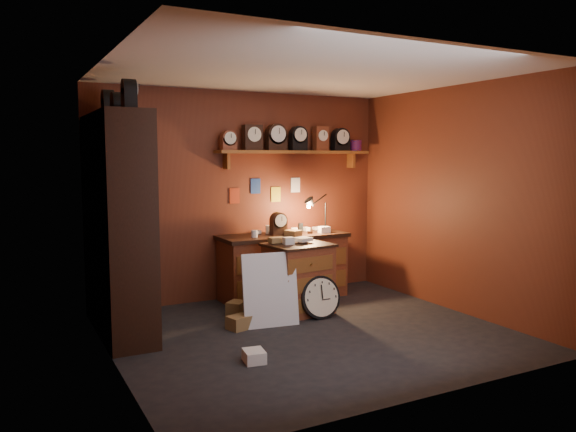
{
  "coord_description": "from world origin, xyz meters",
  "views": [
    {
      "loc": [
        -2.88,
        -5.0,
        1.85
      ],
      "look_at": [
        -0.08,
        0.35,
        1.22
      ],
      "focal_mm": 35.0,
      "sensor_mm": 36.0,
      "label": 1
    }
  ],
  "objects_px": {
    "shelving_unit": "(115,215)",
    "low_cabinet": "(298,276)",
    "big_round_clock": "(320,297)",
    "workbench": "(283,262)"
  },
  "relations": [
    {
      "from": "shelving_unit",
      "to": "low_cabinet",
      "type": "height_order",
      "value": "shelving_unit"
    },
    {
      "from": "low_cabinet",
      "to": "big_round_clock",
      "type": "relative_size",
      "value": 1.85
    },
    {
      "from": "workbench",
      "to": "big_round_clock",
      "type": "height_order",
      "value": "workbench"
    },
    {
      "from": "workbench",
      "to": "big_round_clock",
      "type": "relative_size",
      "value": 3.4
    },
    {
      "from": "low_cabinet",
      "to": "big_round_clock",
      "type": "distance_m",
      "value": 0.39
    },
    {
      "from": "low_cabinet",
      "to": "shelving_unit",
      "type": "bearing_deg",
      "value": 166.8
    },
    {
      "from": "workbench",
      "to": "big_round_clock",
      "type": "xyz_separation_m",
      "value": [
        -0.05,
        -1.04,
        -0.23
      ]
    },
    {
      "from": "workbench",
      "to": "big_round_clock",
      "type": "distance_m",
      "value": 1.07
    },
    {
      "from": "shelving_unit",
      "to": "big_round_clock",
      "type": "distance_m",
      "value": 2.46
    },
    {
      "from": "big_round_clock",
      "to": "low_cabinet",
      "type": "bearing_deg",
      "value": 110.05
    }
  ]
}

